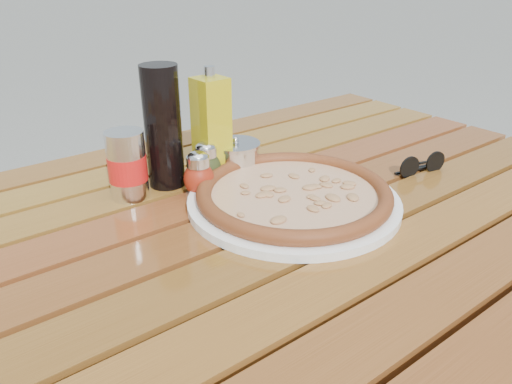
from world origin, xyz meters
TOP-DOWN VIEW (x-y plane):
  - table at (0.00, -0.00)m, footprint 1.40×0.90m
  - plate at (0.06, -0.01)m, footprint 0.44×0.44m
  - pizza at (0.06, -0.01)m, footprint 0.35×0.35m
  - pepper_shaker at (-0.05, 0.12)m, footprint 0.07×0.07m
  - oregano_shaker at (-0.01, 0.16)m, footprint 0.06×0.06m
  - dark_bottle at (-0.07, 0.20)m, footprint 0.08×0.08m
  - soda_can at (-0.15, 0.19)m, footprint 0.09×0.09m
  - olive_oil_cruet at (0.02, 0.18)m, footprint 0.06×0.06m
  - parmesan_tin at (0.07, 0.17)m, footprint 0.11×0.11m
  - sunglasses at (0.35, -0.06)m, footprint 0.11×0.04m

SIDE VIEW (x-z plane):
  - table at x=0.00m, z-range 0.30..1.05m
  - plate at x=0.06m, z-range 0.75..0.76m
  - sunglasses at x=0.35m, z-range 0.74..0.79m
  - pizza at x=0.06m, z-range 0.76..0.79m
  - parmesan_tin at x=0.07m, z-range 0.74..0.82m
  - pepper_shaker at x=-0.05m, z-range 0.75..0.83m
  - oregano_shaker at x=-0.01m, z-range 0.75..0.83m
  - soda_can at x=-0.15m, z-range 0.75..0.87m
  - olive_oil_cruet at x=0.02m, z-range 0.74..0.95m
  - dark_bottle at x=-0.07m, z-range 0.75..0.97m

